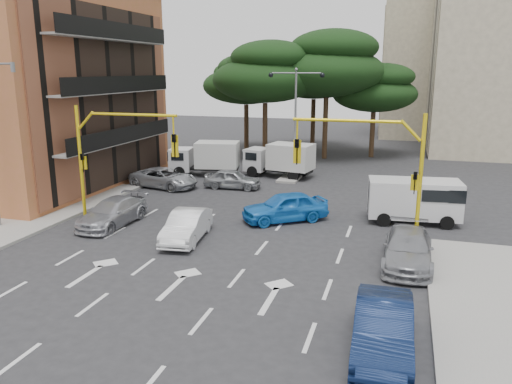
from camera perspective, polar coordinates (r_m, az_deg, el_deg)
ground at (r=23.14m, az=-4.14°, el=-5.90°), size 120.00×120.00×0.00m
median_strip at (r=37.96m, az=4.40°, el=2.05°), size 1.40×6.00×0.15m
apartment_orange at (r=38.30m, az=-26.17°, el=11.04°), size 15.19×16.15×13.70m
apartment_beige_far at (r=64.55m, az=21.81°, el=13.37°), size 16.20×12.15×16.70m
pine_left_near at (r=43.89m, az=1.12°, el=13.58°), size 9.15×9.15×10.23m
pine_center at (r=44.81m, az=8.21°, el=14.34°), size 9.98×9.98×11.16m
pine_left_far at (r=48.59m, az=-1.08°, el=12.78°), size 8.32×8.32×9.30m
pine_right at (r=46.40m, az=13.49°, el=11.51°), size 7.49×7.49×8.37m
pine_back at (r=50.06m, az=6.74°, el=13.52°), size 9.15×9.15×10.23m
signal_mast_right at (r=22.69m, az=13.87°, el=3.50°), size 5.79×0.37×6.00m
signal_mast_left at (r=26.97m, az=-16.46°, el=4.93°), size 5.79×0.37×6.00m
street_lamp_center at (r=37.24m, az=4.56°, el=10.14°), size 4.16×0.36×7.77m
car_white_hatch at (r=23.55m, az=-7.93°, el=-3.86°), size 1.97×4.34×1.38m
car_blue_compact at (r=26.27m, az=3.33°, el=-1.70°), size 4.75×4.12×1.55m
car_silver_wagon at (r=26.62m, az=-16.08°, el=-2.25°), size 2.07×4.70×1.34m
car_silver_cross_a at (r=34.32m, az=-10.48°, el=1.60°), size 5.11×3.10×1.33m
car_silver_cross_b at (r=33.53m, az=-2.70°, el=1.50°), size 3.86×1.68×1.29m
car_navy_parked at (r=14.90m, az=14.32°, el=-14.87°), size 1.71×4.56×1.49m
car_silver_parked at (r=21.37m, az=16.96°, el=-6.21°), size 1.97×4.80×1.39m
van_white at (r=27.17m, az=17.57°, el=-0.98°), size 4.82×2.62×2.30m
box_truck_a at (r=37.74m, az=-5.84°, el=3.82°), size 5.53×3.17×2.56m
box_truck_b at (r=37.05m, az=2.67°, el=3.66°), size 5.45×3.04×2.53m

